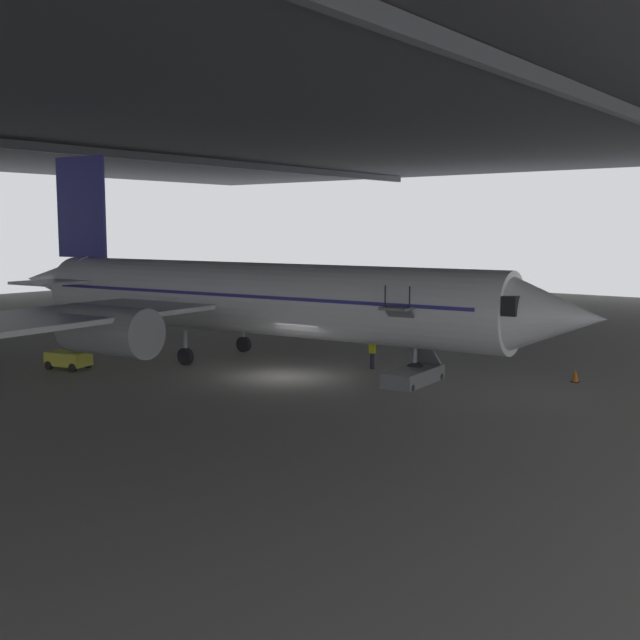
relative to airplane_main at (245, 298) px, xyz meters
name	(u,v)px	position (x,y,z in m)	size (l,w,h in m)	color
ground_plane	(287,377)	(-1.91, -4.53, -3.47)	(110.00, 110.00, 0.00)	gray
hangar_structure	(102,103)	(-1.97, 9.24, 10.87)	(121.00, 99.00, 14.97)	#4C4F54
airplane_main	(245,298)	(0.00, 0.00, 0.00)	(35.89, 37.02, 11.56)	white
boarding_stairs	(413,368)	(0.41, -10.26, -2.74)	(4.34, 1.87, 4.68)	slate
crew_worker_by_stairs	(372,351)	(2.35, -6.66, -2.52)	(0.36, 0.50, 1.66)	#232838
traffic_cone_orange	(575,376)	(5.45, -16.09, -3.18)	(0.36, 0.36, 0.60)	black
baggage_tug	(68,359)	(-7.26, 5.64, -2.94)	(1.71, 2.41, 0.90)	yellow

